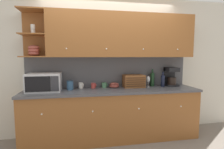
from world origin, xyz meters
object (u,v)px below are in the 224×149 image
Objects in this scene: storage_canister at (70,85)px; mug_blue_second at (81,85)px; mug_patterned_third at (104,85)px; bread_box at (134,81)px; wine_glass at (148,80)px; second_wine_bottle at (163,80)px; wine_bottle at (152,78)px; coffee_maker at (171,76)px; bowl_stack_on_counter at (114,85)px; mug at (93,86)px; microwave at (44,82)px.

storage_canister reaches higher than mug_blue_second.
mug_patterned_third is at bearing 10.84° from storage_canister.
bread_box is (0.55, -0.07, 0.07)m from mug_patterned_third.
second_wine_bottle is (0.28, -0.03, -0.01)m from wine_glass.
storage_canister is 0.49× the size of wine_bottle.
wine_glass is 0.28m from second_wine_bottle.
second_wine_bottle is 0.24m from coffee_maker.
wine_glass is at bearing -173.47° from coffee_maker.
storage_canister is 1.96m from coffee_maker.
bowl_stack_on_counter is at bearing 174.88° from wine_glass.
mug is 0.33× the size of second_wine_bottle.
microwave reaches higher than mug_patterned_third.
mug_blue_second is 0.32× the size of wine_bottle.
mug is 1.33m from second_wine_bottle.
mug_patterned_third is at bearing 6.47° from mug.
bread_box is 1.85× the size of wine_glass.
second_wine_bottle reaches higher than mug_patterned_third.
storage_canister is 0.42× the size of bread_box.
coffee_maker is (1.15, -0.00, 0.14)m from bowl_stack_on_counter.
mug is at bearing -179.34° from wine_bottle.
wine_glass is 0.73× the size of second_wine_bottle.
mug_blue_second is at bearing 179.30° from coffee_maker.
bread_box reaches higher than bowl_stack_on_counter.
mug is 0.24× the size of bread_box.
wine_bottle is at bearing 146.61° from second_wine_bottle.
mug_patterned_third is 0.19m from bowl_stack_on_counter.
mug is 0.76m from bread_box.
bowl_stack_on_counter is at bearing -1.87° from mug_blue_second.
coffee_maker is at bearing -0.33° from mug.
storage_canister is (0.42, 0.03, -0.07)m from microwave.
storage_canister is at bearing -169.16° from mug_patterned_third.
second_wine_bottle is (0.17, -0.11, -0.02)m from wine_bottle.
bread_box is 0.57m from second_wine_bottle.
mug_blue_second reaches higher than mug_patterned_third.
coffee_maker reaches higher than second_wine_bottle.
mug_patterned_third is at bearing 173.94° from wine_glass.
bread_box is at bearing -7.33° from mug_patterned_third.
storage_canister is at bearing -177.46° from coffee_maker.
bread_box is (1.59, 0.08, -0.03)m from microwave.
mug_blue_second reaches higher than mug.
mug is (0.22, -0.01, -0.01)m from mug_blue_second.
mug_blue_second is (0.19, 0.11, -0.03)m from storage_canister.
bread_box is 1.35× the size of second_wine_bottle.
wine_bottle is (1.57, 0.11, 0.07)m from storage_canister.
mug is 0.45× the size of wine_glass.
second_wine_bottle is at bearing -4.89° from bread_box.
mug_blue_second is 0.43m from mug_patterned_third.
mug_blue_second is 1.27m from wine_glass.
wine_bottle is at bearing -0.60° from mug_patterned_third.
mug_patterned_third is at bearing 170.68° from bowl_stack_on_counter.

